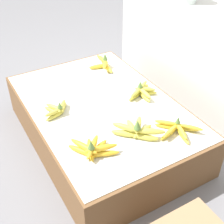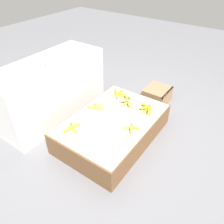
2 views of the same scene
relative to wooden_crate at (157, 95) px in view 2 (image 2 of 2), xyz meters
name	(u,v)px [view 2 (image 2 of 2)]	position (x,y,z in m)	size (l,w,h in m)	color
ground_plane	(113,137)	(-0.93, 0.09, -0.11)	(10.00, 10.00, 0.00)	slate
display_platform	(113,128)	(-0.93, 0.09, 0.02)	(1.20, 0.81, 0.27)	brown
back_vendor_table	(51,89)	(-0.99, 0.97, 0.25)	(1.38, 0.55, 0.71)	white
wooden_crate	(157,95)	(0.00, 0.00, 0.00)	(0.34, 0.31, 0.21)	#997551
banana_bunch_front_midleft	(131,128)	(-0.97, -0.17, 0.18)	(0.14, 0.17, 0.09)	gold
banana_bunch_front_midright	(147,108)	(-0.59, -0.14, 0.19)	(0.19, 0.21, 0.10)	gold
banana_bunch_middle_midright	(127,101)	(-0.60, 0.11, 0.19)	(0.23, 0.23, 0.11)	gold
banana_bunch_back_left	(72,127)	(-1.32, 0.32, 0.19)	(0.22, 0.18, 0.11)	gold
banana_bunch_back_midleft	(96,107)	(-0.89, 0.35, 0.19)	(0.18, 0.21, 0.09)	gold
banana_bunch_back_midright	(118,93)	(-0.51, 0.30, 0.18)	(0.22, 0.23, 0.08)	gold
glass_jar	(51,61)	(-1.07, 0.77, 0.69)	(0.13, 0.13, 0.18)	silver
foam_tray_white	(69,49)	(-0.57, 1.02, 0.61)	(0.27, 0.21, 0.02)	white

